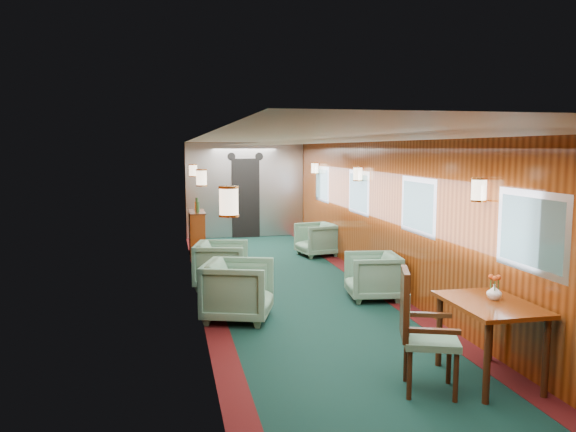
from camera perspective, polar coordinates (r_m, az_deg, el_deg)
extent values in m
plane|color=black|center=(8.72, 0.95, -8.06)|extent=(12.00, 12.00, 0.00)
cube|color=white|center=(8.42, 0.98, 7.58)|extent=(3.00, 12.00, 0.10)
cube|color=white|center=(8.42, 0.98, 7.65)|extent=(1.20, 12.00, 0.06)
cube|color=#6F300E|center=(14.37, -4.41, 2.67)|extent=(3.00, 0.10, 2.40)
cube|color=#6F300E|center=(8.28, -9.20, -0.47)|extent=(0.10, 12.00, 2.40)
cube|color=#6F300E|center=(8.94, 10.37, 0.04)|extent=(0.10, 12.00, 2.40)
cube|color=#3A0B0C|center=(8.52, -8.03, -8.45)|extent=(0.30, 12.00, 0.01)
cube|color=#3A0B0C|center=(9.10, 9.33, -7.48)|extent=(0.30, 12.00, 0.01)
cube|color=#A8AAAF|center=(14.29, -4.37, 2.65)|extent=(2.98, 0.12, 2.38)
cube|color=black|center=(14.23, -4.32, 1.82)|extent=(0.70, 0.06, 2.00)
cylinder|color=black|center=(14.14, -5.77, 6.03)|extent=(0.20, 0.04, 0.20)
cylinder|color=black|center=(14.24, -2.96, 6.06)|extent=(0.20, 0.04, 0.20)
cube|color=#ACAEB3|center=(5.85, 23.45, -1.50)|extent=(0.02, 1.10, 0.80)
cube|color=#47686B|center=(5.84, 23.39, -1.50)|extent=(0.01, 0.96, 0.66)
cube|color=#ACAEB3|center=(8.00, 13.06, 0.99)|extent=(0.02, 1.10, 0.80)
cube|color=#47686B|center=(8.00, 13.01, 0.99)|extent=(0.01, 0.96, 0.66)
cube|color=#ACAEB3|center=(10.31, 7.19, 2.39)|extent=(0.02, 1.10, 0.80)
cube|color=#47686B|center=(10.31, 7.14, 2.39)|extent=(0.01, 0.96, 0.66)
cube|color=#ACAEB3|center=(12.69, 3.48, 3.26)|extent=(0.02, 1.10, 0.80)
cube|color=#47686B|center=(12.69, 3.45, 3.26)|extent=(0.01, 0.96, 0.66)
cylinder|color=#F7E5C1|center=(4.75, -6.04, 1.48)|extent=(0.16, 0.16, 0.24)
cylinder|color=gold|center=(4.77, -6.02, 0.04)|extent=(0.17, 0.17, 0.02)
cylinder|color=#F7E5C1|center=(6.43, 18.82, 2.54)|extent=(0.16, 0.16, 0.24)
cylinder|color=gold|center=(6.44, 18.78, 1.48)|extent=(0.17, 0.17, 0.02)
cylinder|color=#F7E5C1|center=(8.73, -8.79, 3.87)|extent=(0.16, 0.16, 0.24)
cylinder|color=gold|center=(8.74, -8.77, 3.08)|extent=(0.17, 0.17, 0.02)
cylinder|color=#F7E5C1|center=(10.07, 7.10, 4.28)|extent=(0.16, 0.16, 0.24)
cylinder|color=gold|center=(10.08, 7.09, 3.60)|extent=(0.17, 0.17, 0.02)
cylinder|color=#F7E5C1|center=(11.73, -9.62, 4.59)|extent=(0.16, 0.16, 0.24)
cylinder|color=gold|center=(11.73, -9.61, 4.01)|extent=(0.17, 0.17, 0.02)
cylinder|color=#F7E5C1|center=(12.94, 2.75, 4.88)|extent=(0.16, 0.16, 0.24)
cylinder|color=gold|center=(12.95, 2.75, 4.35)|extent=(0.17, 0.17, 0.02)
cube|color=#6F300E|center=(5.77, 19.89, -8.42)|extent=(0.73, 1.05, 0.04)
cylinder|color=#3C1E0D|center=(5.38, 19.56, -13.90)|extent=(0.06, 0.06, 0.74)
cylinder|color=#3C1E0D|center=(5.70, 24.72, -12.98)|extent=(0.06, 0.06, 0.74)
cylinder|color=#3C1E0D|center=(6.12, 15.12, -11.20)|extent=(0.06, 0.06, 0.74)
cylinder|color=#3C1E0D|center=(6.40, 19.87, -10.58)|extent=(0.06, 0.06, 0.74)
cube|color=#224F3F|center=(5.45, 14.29, -12.15)|extent=(0.62, 0.62, 0.06)
cube|color=#3C1E0D|center=(5.32, 11.76, -8.70)|extent=(0.20, 0.44, 0.64)
cube|color=#224F3F|center=(5.34, 12.03, -9.36)|extent=(0.13, 0.33, 0.38)
cube|color=#3C1E0D|center=(5.16, 14.67, -11.24)|extent=(0.44, 0.20, 0.04)
cube|color=#3C1E0D|center=(5.63, 14.05, -9.71)|extent=(0.44, 0.20, 0.04)
cylinder|color=#3C1E0D|center=(5.33, 12.24, -15.51)|extent=(0.05, 0.05, 0.46)
cylinder|color=#3C1E0D|center=(5.38, 16.68, -15.43)|extent=(0.05, 0.05, 0.46)
cylinder|color=#3C1E0D|center=(5.70, 11.89, -13.97)|extent=(0.05, 0.05, 0.46)
cylinder|color=#3C1E0D|center=(5.75, 16.02, -13.92)|extent=(0.05, 0.05, 0.46)
cube|color=#6F300E|center=(12.07, -9.26, -1.74)|extent=(0.31, 1.02, 0.92)
cube|color=#3C1E0D|center=(12.01, -9.25, 0.43)|extent=(0.33, 1.04, 0.02)
cylinder|color=#244828|center=(11.75, -9.15, 0.88)|extent=(0.07, 0.07, 0.22)
cylinder|color=#244828|center=(12.10, -9.24, 1.19)|extent=(0.06, 0.06, 0.28)
cylinder|color=gold|center=(12.31, -9.28, 1.05)|extent=(0.08, 0.08, 0.18)
imported|color=white|center=(5.85, 20.22, -7.26)|extent=(0.15, 0.15, 0.15)
imported|color=#224F3F|center=(7.46, -5.08, -7.52)|extent=(1.09, 1.07, 0.79)
imported|color=#224F3F|center=(9.18, -6.77, -4.93)|extent=(0.99, 0.97, 0.75)
imported|color=#224F3F|center=(8.54, 8.60, -6.06)|extent=(0.85, 0.83, 0.69)
imported|color=#224F3F|center=(11.81, 2.93, -2.40)|extent=(0.89, 0.87, 0.69)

